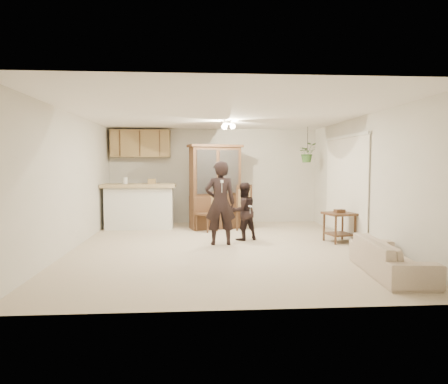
{
  "coord_description": "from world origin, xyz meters",
  "views": [
    {
      "loc": [
        -0.47,
        -7.42,
        1.57
      ],
      "look_at": [
        0.07,
        0.4,
        1.02
      ],
      "focal_mm": 32.0,
      "sensor_mm": 36.0,
      "label": 1
    }
  ],
  "objects": [
    {
      "name": "bar_top",
      "position": [
        -1.85,
        2.35,
        1.05
      ],
      "size": [
        1.75,
        0.7,
        0.08
      ],
      "primitive_type": "cube",
      "color": "tan",
      "rests_on": "breakfast_bar"
    },
    {
      "name": "child",
      "position": [
        0.49,
        0.7,
        0.68
      ],
      "size": [
        0.8,
        0.73,
        1.35
      ],
      "primitive_type": "imported",
      "rotation": [
        0.0,
        0.0,
        3.54
      ],
      "color": "black",
      "rests_on": "floor"
    },
    {
      "name": "floor",
      "position": [
        0.0,
        0.0,
        0.0
      ],
      "size": [
        6.5,
        6.5,
        0.0
      ],
      "primitive_type": "plane",
      "color": "#BBA78D",
      "rests_on": "ground"
    },
    {
      "name": "wall_right",
      "position": [
        2.75,
        0.0,
        1.25
      ],
      "size": [
        0.02,
        6.5,
        2.5
      ],
      "primitive_type": "cube",
      "color": "beige",
      "rests_on": "ground"
    },
    {
      "name": "sofa",
      "position": [
        2.28,
        -2.02,
        0.37
      ],
      "size": [
        0.88,
        1.93,
        0.73
      ],
      "primitive_type": "imported",
      "rotation": [
        0.0,
        0.0,
        1.49
      ],
      "color": "beige",
      "rests_on": "floor"
    },
    {
      "name": "adult",
      "position": [
        -0.01,
        0.26,
        0.9
      ],
      "size": [
        0.67,
        0.45,
        1.8
      ],
      "primitive_type": "imported",
      "rotation": [
        0.0,
        0.0,
        3.16
      ],
      "color": "black",
      "rests_on": "floor"
    },
    {
      "name": "ceiling_fixture",
      "position": [
        0.2,
        1.2,
        2.4
      ],
      "size": [
        0.36,
        0.36,
        0.2
      ],
      "primitive_type": null,
      "color": "beige",
      "rests_on": "ceiling"
    },
    {
      "name": "breakfast_bar",
      "position": [
        -1.85,
        2.35,
        0.5
      ],
      "size": [
        1.6,
        0.55,
        1.0
      ],
      "primitive_type": "cube",
      "color": "silver",
      "rests_on": "floor"
    },
    {
      "name": "chair_hutch_right",
      "position": [
        0.56,
        2.12,
        0.31
      ],
      "size": [
        0.65,
        0.65,
        1.08
      ],
      "rotation": [
        0.0,
        0.0,
        3.67
      ],
      "color": "#382614",
      "rests_on": "floor"
    },
    {
      "name": "chair_bar",
      "position": [
        -1.59,
        2.38,
        0.31
      ],
      "size": [
        0.51,
        0.51,
        1.1
      ],
      "rotation": [
        0.0,
        0.0,
        0.06
      ],
      "color": "#382614",
      "rests_on": "floor"
    },
    {
      "name": "hanging_plant",
      "position": [
        2.3,
        2.4,
        1.85
      ],
      "size": [
        0.43,
        0.37,
        0.48
      ],
      "primitive_type": "imported",
      "color": "#245321",
      "rests_on": "ceiling"
    },
    {
      "name": "wall_left",
      "position": [
        -2.75,
        0.0,
        1.25
      ],
      "size": [
        0.02,
        6.5,
        2.5
      ],
      "primitive_type": "cube",
      "color": "beige",
      "rests_on": "ground"
    },
    {
      "name": "upper_cabinets",
      "position": [
        -1.9,
        3.07,
        2.1
      ],
      "size": [
        1.5,
        0.34,
        0.7
      ],
      "primitive_type": "cube",
      "color": "olive",
      "rests_on": "wall_back"
    },
    {
      "name": "china_hutch",
      "position": [
        -0.01,
        2.24,
        1.0
      ],
      "size": [
        1.37,
        0.81,
        2.03
      ],
      "rotation": [
        0.0,
        0.0,
        0.26
      ],
      "color": "#382614",
      "rests_on": "floor"
    },
    {
      "name": "controller_child",
      "position": [
        0.6,
        0.45,
        0.73
      ],
      "size": [
        0.07,
        0.11,
        0.03
      ],
      "primitive_type": "cube",
      "rotation": [
        0.0,
        0.0,
        3.54
      ],
      "color": "white",
      "rests_on": "child"
    },
    {
      "name": "side_table",
      "position": [
        2.4,
        0.35,
        0.31
      ],
      "size": [
        0.65,
        0.65,
        0.66
      ],
      "rotation": [
        0.0,
        0.0,
        0.22
      ],
      "color": "#382614",
      "rests_on": "floor"
    },
    {
      "name": "controller_adult",
      "position": [
        -0.0,
        -0.12,
        1.25
      ],
      "size": [
        0.05,
        0.14,
        0.04
      ],
      "primitive_type": "cube",
      "rotation": [
        0.0,
        0.0,
        3.16
      ],
      "color": "white",
      "rests_on": "adult"
    },
    {
      "name": "wall_front",
      "position": [
        0.0,
        -3.25,
        1.25
      ],
      "size": [
        5.5,
        0.02,
        2.5
      ],
      "primitive_type": "cube",
      "color": "beige",
      "rests_on": "ground"
    },
    {
      "name": "ceiling",
      "position": [
        0.0,
        0.0,
        2.5
      ],
      "size": [
        5.5,
        6.5,
        0.02
      ],
      "primitive_type": "cube",
      "color": "white",
      "rests_on": "wall_back"
    },
    {
      "name": "wall_back",
      "position": [
        0.0,
        3.25,
        1.25
      ],
      "size": [
        5.5,
        0.02,
        2.5
      ],
      "primitive_type": "cube",
      "color": "beige",
      "rests_on": "ground"
    },
    {
      "name": "vertical_blinds",
      "position": [
        2.71,
        0.9,
        1.1
      ],
      "size": [
        0.06,
        2.3,
        2.1
      ],
      "primitive_type": null,
      "color": "silver",
      "rests_on": "wall_right"
    },
    {
      "name": "chair_hutch_left",
      "position": [
        -0.23,
        1.83,
        0.26
      ],
      "size": [
        0.58,
        0.58,
        0.92
      ],
      "rotation": [
        0.0,
        0.0,
        -0.75
      ],
      "color": "#382614",
      "rests_on": "floor"
    },
    {
      "name": "plant_cord",
      "position": [
        2.3,
        2.4,
        2.17
      ],
      "size": [
        0.01,
        0.01,
        0.65
      ],
      "primitive_type": "cylinder",
      "color": "#29251E",
      "rests_on": "ceiling"
    }
  ]
}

